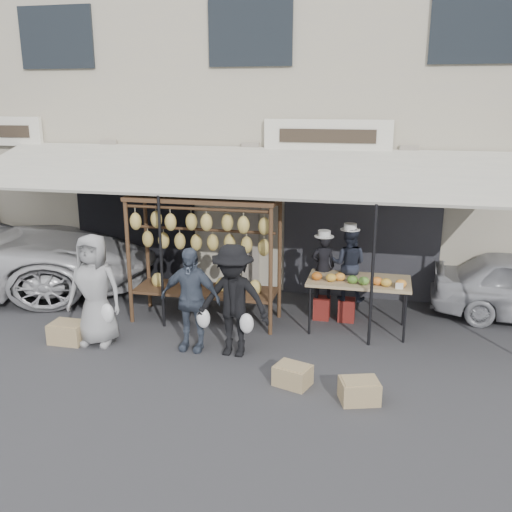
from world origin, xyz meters
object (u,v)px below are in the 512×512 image
Objects in this scene: customer_right at (233,301)px; crate_near_b at (359,391)px; vendor_left at (323,267)px; vendor_right at (349,264)px; banana_rack at (203,235)px; customer_left at (95,290)px; crate_near_a at (293,375)px; produce_table at (359,282)px; crate_far at (68,332)px; customer_mid at (190,299)px.

crate_near_b is at bearing -24.40° from customer_right.
vendor_left is 0.45m from vendor_right.
banana_rack is 2.03m from customer_left.
banana_rack is 3.10m from crate_near_a.
vendor_right is (2.45, 0.56, -0.52)m from banana_rack.
vendor_right reaches higher than produce_table.
banana_rack is 2.75m from produce_table.
crate_far is at bearing 170.86° from crate_near_a.
banana_rack reaches higher than customer_right.
vendor_left is 0.64× the size of customer_left.
customer_left is 3.46m from crate_near_a.
banana_rack reaches higher than produce_table.
customer_right is (0.70, -0.06, 0.05)m from customer_mid.
crate_near_b is 0.90× the size of crate_far.
customer_mid is at bearing 41.55° from vendor_right.
customer_mid is (1.55, 0.14, -0.08)m from customer_left.
customer_mid is 2.06m from crate_near_a.
customer_mid is at bearing 2.22° from customer_left.
crate_far is (-1.89, -1.38, -1.40)m from banana_rack.
customer_left is 0.89m from crate_far.
vendor_left reaches higher than crate_near_a.
vendor_left is at bearing 44.55° from customer_mid.
banana_rack is 2.73m from crate_far.
customer_right is at bearing 3.29° from crate_far.
customer_right is at bearing 52.80° from vendor_right.
customer_right is 2.33m from crate_near_b.
customer_left is 1.09× the size of customer_mid.
crate_near_a is at bearing -46.34° from banana_rack.
customer_left reaches higher than vendor_right.
crate_near_a is (-0.55, -2.55, -0.91)m from vendor_right.
produce_table is (2.66, 0.12, -0.69)m from banana_rack.
produce_table is at bearing 28.99° from customer_mid.
produce_table is 3.44× the size of crate_near_b.
customer_right reaches higher than crate_near_a.
vendor_left is at bearing 59.74° from customer_right.
banana_rack reaches higher than customer_mid.
banana_rack is 1.39m from customer_mid.
banana_rack is 2.57m from vendor_right.
customer_mid is at bearing 5.99° from crate_far.
customer_left reaches higher than vendor_left.
customer_right is 2.84m from crate_far.
customer_left is at bearing -136.93° from banana_rack.
vendor_right is at bearing 165.59° from vendor_left.
banana_rack reaches higher than crate_near_a.
vendor_right is at bearing 23.00° from customer_left.
customer_left reaches higher than customer_mid.
crate_far reaches higher than crate_near_a.
vendor_left is 2.54m from customer_mid.
customer_mid reaches higher than crate_near_a.
customer_left is at bearing 167.58° from crate_near_b.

